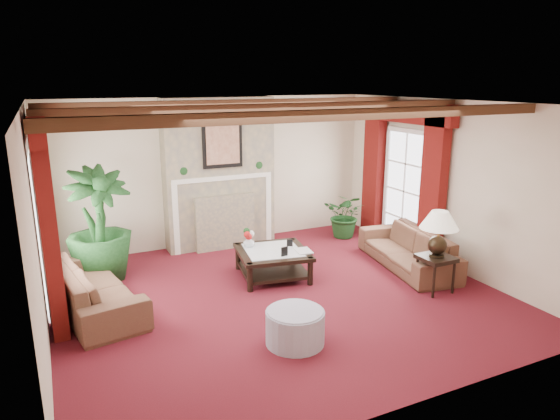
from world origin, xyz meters
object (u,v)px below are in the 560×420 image
coffee_table (273,263)px  ottoman (295,327)px  sofa_left (93,280)px  side_table (435,274)px  sofa_right (408,243)px  potted_palm (101,248)px

coffee_table → ottoman: size_ratio=1.53×
sofa_left → side_table: sofa_left is taller
sofa_right → side_table: (-0.28, -0.96, -0.13)m
potted_palm → ottoman: size_ratio=2.81×
sofa_left → sofa_right: 4.85m
side_table → sofa_right: bearing=73.5°
sofa_left → potted_palm: 1.10m
sofa_right → potted_palm: (-4.60, 1.61, 0.09)m
coffee_table → side_table: bearing=-28.4°
side_table → coffee_table: bearing=141.7°
potted_palm → side_table: (4.31, -2.57, -0.22)m
sofa_right → potted_palm: potted_palm is taller
sofa_left → sofa_right: bearing=-106.1°
sofa_left → side_table: size_ratio=4.13×
sofa_right → ottoman: sofa_right is taller
potted_palm → ottoman: (1.80, -3.03, -0.29)m
potted_palm → coffee_table: bearing=-23.8°
ottoman → sofa_right: bearing=26.8°
potted_palm → ottoman: potted_palm is taller
sofa_left → side_table: (4.54, -1.50, -0.15)m
sofa_left → potted_palm: potted_palm is taller
coffee_table → ottoman: (-0.61, -1.96, -0.01)m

